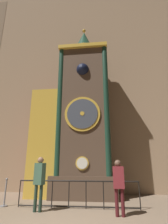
% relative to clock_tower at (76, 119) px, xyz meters
% --- Properties ---
extents(cathedral_back_wall, '(24.00, 0.32, 15.43)m').
position_rel_clock_tower_xyz_m(cathedral_back_wall, '(0.21, 1.48, 3.94)').
color(cathedral_back_wall, '#997A5B').
rests_on(cathedral_back_wall, ground_plane).
extents(clock_tower, '(4.23, 1.78, 9.43)m').
position_rel_clock_tower_xyz_m(clock_tower, '(0.00, 0.00, 0.00)').
color(clock_tower, brown).
rests_on(clock_tower, ground_plane).
extents(railing_fence, '(4.42, 0.05, 0.94)m').
position_rel_clock_tower_xyz_m(railing_fence, '(0.42, -1.94, -3.25)').
color(railing_fence, black).
rests_on(railing_fence, ground_plane).
extents(visitor_near, '(0.39, 0.32, 1.76)m').
position_rel_clock_tower_xyz_m(visitor_near, '(-0.83, -2.54, -2.71)').
color(visitor_near, '#213427').
rests_on(visitor_near, ground_plane).
extents(visitor_far, '(0.35, 0.23, 1.65)m').
position_rel_clock_tower_xyz_m(visitor_far, '(1.85, -2.78, -2.78)').
color(visitor_far, '#461518').
rests_on(visitor_far, ground_plane).
extents(stanchion_post, '(0.28, 0.28, 0.99)m').
position_rel_clock_tower_xyz_m(stanchion_post, '(-2.36, -1.91, -3.45)').
color(stanchion_post, gray).
rests_on(stanchion_post, ground_plane).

